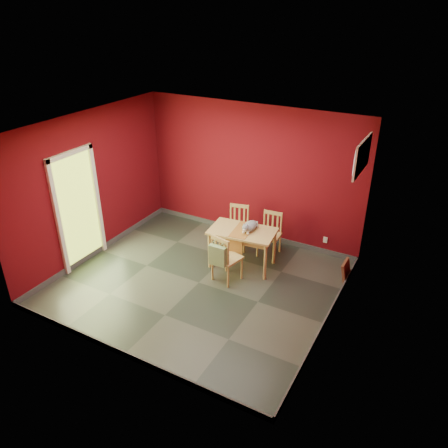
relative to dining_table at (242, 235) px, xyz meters
The scene contains 13 objects.
ground 1.14m from the dining_table, 114.76° to the right, with size 4.50×4.50×0.00m, color #2D342D.
room_shell 1.12m from the dining_table, 114.76° to the right, with size 4.50×4.50×4.50m.
doorway 2.95m from the dining_table, 154.33° to the right, with size 0.06×1.01×2.13m.
window 2.51m from the dining_table, ahead, with size 0.05×0.90×0.50m.
outlet_plate 1.68m from the dining_table, 43.12° to the left, with size 0.08×0.01×0.12m, color silver.
dining_table is the anchor object (origin of this frame).
table_runner 0.11m from the dining_table, 90.00° to the right, with size 0.38×0.67×0.32m.
chair_far_left 0.72m from the dining_table, 123.72° to the left, with size 0.49×0.49×0.86m.
chair_far_right 0.72m from the dining_table, 66.97° to the left, with size 0.42×0.42×0.84m.
chair_near 0.60m from the dining_table, 93.39° to the right, with size 0.50×0.50×0.90m.
tote_bag 0.79m from the dining_table, 94.66° to the right, with size 0.30×0.18×0.42m.
cat 0.24m from the dining_table, 35.79° to the left, with size 0.23×0.43×0.22m, color slate, non-canonical shape.
picture_frame 1.90m from the dining_table, 14.11° to the left, with size 0.12×0.36×0.36m.
Camera 1 is at (3.39, -5.26, 4.37)m, focal length 35.00 mm.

